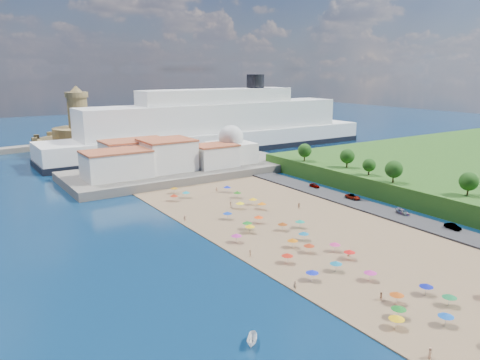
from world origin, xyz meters
TOP-DOWN VIEW (x-y plane):
  - ground at (0.00, 0.00)m, footprint 700.00×700.00m
  - terrace at (10.00, 73.00)m, footprint 90.00×36.00m
  - jetty at (-12.00, 108.00)m, footprint 18.00×70.00m
  - waterfront_buildings at (-3.05, 73.64)m, footprint 57.00×29.00m
  - domed_building at (30.00, 71.00)m, footprint 16.00×16.00m
  - fortress at (-12.00, 138.00)m, footprint 40.00×40.00m
  - cruise_ship at (48.03, 111.45)m, footprint 169.63×25.26m
  - beach_parasols at (-2.57, -13.07)m, footprint 24.88×116.55m
  - beachgoers at (-3.29, 2.00)m, footprint 35.06×95.45m
  - parked_cars at (36.00, -2.75)m, footprint 2.44×72.22m
  - hillside_trees at (47.44, -11.05)m, footprint 12.52×111.45m

SIDE VIEW (x-z plane):
  - ground at x=0.00m, z-range 0.00..0.00m
  - beachgoers at x=-3.29m, z-range 0.18..2.04m
  - jetty at x=-12.00m, z-range 0.00..2.40m
  - parked_cars at x=36.00m, z-range 0.67..2.08m
  - terrace at x=10.00m, z-range 0.00..3.00m
  - beach_parasols at x=-2.57m, z-range 1.05..3.25m
  - fortress at x=-12.00m, z-range -9.52..22.88m
  - waterfront_buildings at x=-3.05m, z-range 2.38..13.38m
  - domed_building at x=30.00m, z-range 1.47..16.47m
  - hillside_trees at x=47.44m, z-range 6.26..13.85m
  - cruise_ship at x=48.03m, z-range -7.56..29.54m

